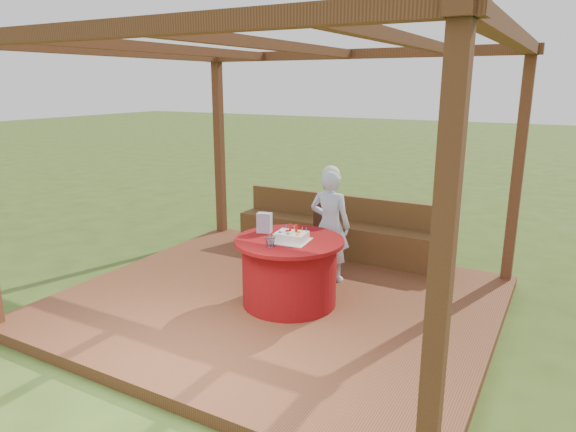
% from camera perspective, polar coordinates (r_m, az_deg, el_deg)
% --- Properties ---
extents(ground, '(60.00, 60.00, 0.00)m').
position_cam_1_polar(ground, '(5.79, -1.23, -10.18)').
color(ground, '#354F1A').
rests_on(ground, ground).
extents(deck, '(4.50, 4.00, 0.12)m').
position_cam_1_polar(deck, '(5.76, -1.23, -9.64)').
color(deck, brown).
rests_on(deck, ground).
extents(pergola, '(4.50, 4.00, 2.72)m').
position_cam_1_polar(pergola, '(5.25, -1.37, 14.40)').
color(pergola, brown).
rests_on(pergola, deck).
extents(bench, '(3.00, 0.42, 0.80)m').
position_cam_1_polar(bench, '(7.09, 5.81, -2.20)').
color(bench, brown).
rests_on(bench, deck).
extents(table, '(1.15, 1.15, 0.72)m').
position_cam_1_polar(table, '(5.48, 0.15, -6.11)').
color(table, maroon).
rests_on(table, deck).
extents(chair, '(0.48, 0.48, 0.85)m').
position_cam_1_polar(chair, '(6.46, 3.68, -2.03)').
color(chair, '#351B10').
rests_on(chair, deck).
extents(elderly_woman, '(0.51, 0.35, 1.38)m').
position_cam_1_polar(elderly_woman, '(6.07, 4.69, -0.84)').
color(elderly_woman, '#ABCEFF').
rests_on(elderly_woman, deck).
extents(birthday_cake, '(0.39, 0.39, 0.17)m').
position_cam_1_polar(birthday_cake, '(5.28, 0.37, -2.30)').
color(birthday_cake, white).
rests_on(birthday_cake, table).
extents(gift_bag, '(0.17, 0.13, 0.22)m').
position_cam_1_polar(gift_bag, '(5.58, -2.64, -0.76)').
color(gift_bag, '#D589BC').
rests_on(gift_bag, table).
extents(drinking_glass, '(0.14, 0.14, 0.10)m').
position_cam_1_polar(drinking_glass, '(5.12, -2.00, -2.87)').
color(drinking_glass, white).
rests_on(drinking_glass, table).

